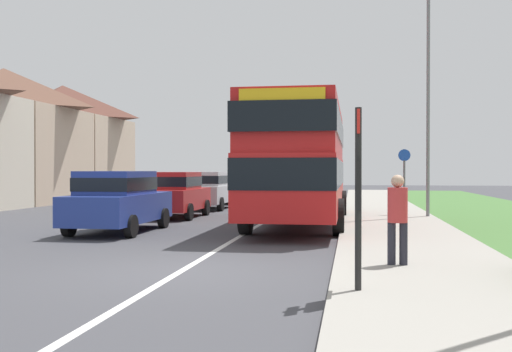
# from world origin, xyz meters

# --- Properties ---
(ground_plane) EXTENTS (120.00, 120.00, 0.00)m
(ground_plane) POSITION_xyz_m (0.00, 0.00, 0.00)
(ground_plane) COLOR #424247
(lane_marking_centre) EXTENTS (0.14, 60.00, 0.01)m
(lane_marking_centre) POSITION_xyz_m (0.00, 8.00, 0.00)
(lane_marking_centre) COLOR silver
(lane_marking_centre) RESTS_ON ground_plane
(pavement_near_side) EXTENTS (3.20, 68.00, 0.12)m
(pavement_near_side) POSITION_xyz_m (4.20, 6.00, 0.06)
(pavement_near_side) COLOR #9E998E
(pavement_near_side) RESTS_ON ground_plane
(double_decker_bus) EXTENTS (2.80, 10.40, 3.70)m
(double_decker_bus) POSITION_xyz_m (1.31, 8.81, 2.14)
(double_decker_bus) COLOR red
(double_decker_bus) RESTS_ON ground_plane
(parked_car_blue) EXTENTS (1.91, 4.32, 1.72)m
(parked_car_blue) POSITION_xyz_m (-3.56, 5.91, 0.94)
(parked_car_blue) COLOR navy
(parked_car_blue) RESTS_ON ground_plane
(parked_car_red) EXTENTS (1.93, 3.92, 1.68)m
(parked_car_red) POSITION_xyz_m (-3.52, 11.13, 0.92)
(parked_car_red) COLOR #B21E1E
(parked_car_red) RESTS_ON ground_plane
(parked_car_silver) EXTENTS (1.97, 3.96, 1.67)m
(parked_car_silver) POSITION_xyz_m (-3.48, 15.92, 0.92)
(parked_car_silver) COLOR #B7B7BC
(parked_car_silver) RESTS_ON ground_plane
(parked_car_black) EXTENTS (1.95, 4.11, 1.61)m
(parked_car_black) POSITION_xyz_m (-3.52, 21.01, 0.89)
(parked_car_black) COLOR black
(parked_car_black) RESTS_ON ground_plane
(pedestrian_at_stop) EXTENTS (0.34, 0.34, 1.67)m
(pedestrian_at_stop) POSITION_xyz_m (3.69, 0.50, 0.98)
(pedestrian_at_stop) COLOR #23232D
(pedestrian_at_stop) RESTS_ON ground_plane
(bus_stop_sign) EXTENTS (0.09, 0.52, 2.60)m
(bus_stop_sign) POSITION_xyz_m (3.00, -1.79, 1.54)
(bus_stop_sign) COLOR black
(bus_stop_sign) RESTS_ON ground_plane
(cycle_route_sign) EXTENTS (0.44, 0.08, 2.52)m
(cycle_route_sign) POSITION_xyz_m (4.82, 12.66, 1.43)
(cycle_route_sign) COLOR slate
(cycle_route_sign) RESTS_ON ground_plane
(street_lamp_mid) EXTENTS (1.14, 0.20, 8.36)m
(street_lamp_mid) POSITION_xyz_m (5.47, 11.77, 4.74)
(street_lamp_mid) COLOR slate
(street_lamp_mid) RESTS_ON ground_plane
(house_terrace_far_side) EXTENTS (7.30, 19.61, 7.18)m
(house_terrace_far_side) POSITION_xyz_m (-15.41, 19.26, 3.59)
(house_terrace_far_side) COLOR beige
(house_terrace_far_side) RESTS_ON ground_plane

